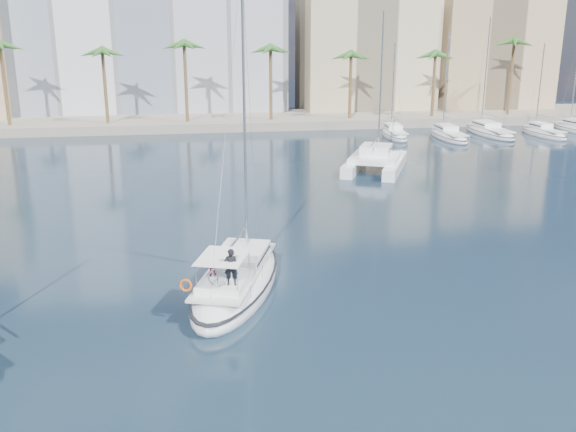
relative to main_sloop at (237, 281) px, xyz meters
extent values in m
plane|color=black|center=(3.88, -0.41, -0.54)|extent=(160.00, 160.00, 0.00)
cube|color=gray|center=(3.88, 60.59, 0.06)|extent=(120.00, 14.00, 1.20)
cube|color=silver|center=(-8.12, 72.59, 13.46)|extent=(42.00, 16.00, 28.00)
cube|color=#C2B18B|center=(25.88, 69.59, 9.46)|extent=(20.00, 14.00, 20.00)
cube|color=tan|center=(45.88, 67.59, 8.46)|extent=(18.00, 12.00, 18.00)
cylinder|color=brown|center=(3.88, 56.59, 4.71)|extent=(0.44, 0.44, 10.50)
sphere|color=#2D5F23|center=(3.88, 56.59, 9.96)|extent=(3.60, 3.60, 3.60)
cylinder|color=brown|center=(37.88, 56.59, 4.71)|extent=(0.44, 0.44, 10.50)
sphere|color=#2D5F23|center=(37.88, 56.59, 9.96)|extent=(3.60, 3.60, 3.60)
ellipsoid|color=white|center=(0.00, 0.01, -0.18)|extent=(7.31, 12.42, 2.46)
ellipsoid|color=black|center=(0.00, 0.01, 0.17)|extent=(7.38, 12.54, 0.18)
cube|color=silver|center=(-0.07, -0.21, 0.75)|extent=(5.35, 9.27, 0.12)
cube|color=white|center=(0.36, 1.09, 1.11)|extent=(3.63, 4.47, 0.60)
cube|color=black|center=(0.36, 1.09, 1.13)|extent=(3.50, 4.05, 0.14)
cylinder|color=#B7BABF|center=(0.79, 2.38, 8.57)|extent=(0.15, 0.15, 15.51)
cylinder|color=#B7BABF|center=(0.04, 0.12, 2.31)|extent=(1.62, 4.57, 0.11)
cube|color=white|center=(-0.79, -2.37, 0.99)|extent=(3.06, 3.52, 0.36)
cube|color=white|center=(-0.83, -2.48, 2.36)|extent=(3.06, 3.52, 0.04)
torus|color=silver|center=(-1.15, -3.45, 1.66)|extent=(0.92, 0.36, 0.96)
torus|color=#D64E0B|center=(-2.67, -3.42, 1.36)|extent=(0.66, 0.39, 0.64)
imported|color=black|center=(-0.48, -3.24, 2.10)|extent=(0.74, 0.55, 1.85)
imported|color=#B11C1B|center=(-1.39, -1.77, 1.69)|extent=(0.51, 0.41, 1.04)
cube|color=white|center=(14.23, 29.11, 0.01)|extent=(5.40, 9.79, 1.10)
cube|color=white|center=(17.78, 27.46, 0.01)|extent=(5.40, 9.79, 1.10)
cube|color=white|center=(15.79, 27.82, 0.76)|extent=(6.47, 7.01, 0.50)
cube|color=white|center=(16.00, 28.28, 1.46)|extent=(3.85, 3.97, 1.00)
cube|color=black|center=(16.00, 28.28, 1.51)|extent=(3.69, 3.61, 0.18)
cylinder|color=#B7BABF|center=(16.65, 29.67, 7.78)|extent=(0.18, 0.18, 13.64)
ellipsoid|color=silver|center=(2.13, 5.08, 0.24)|extent=(0.24, 0.45, 0.21)
sphere|color=silver|center=(2.13, 5.29, 0.26)|extent=(0.12, 0.12, 0.12)
cube|color=gray|center=(1.81, 5.08, 0.27)|extent=(0.52, 0.19, 0.12)
cube|color=gray|center=(2.45, 5.08, 0.27)|extent=(0.52, 0.19, 0.12)
camera|label=1|loc=(-2.20, -32.20, 13.27)|focal=40.00mm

